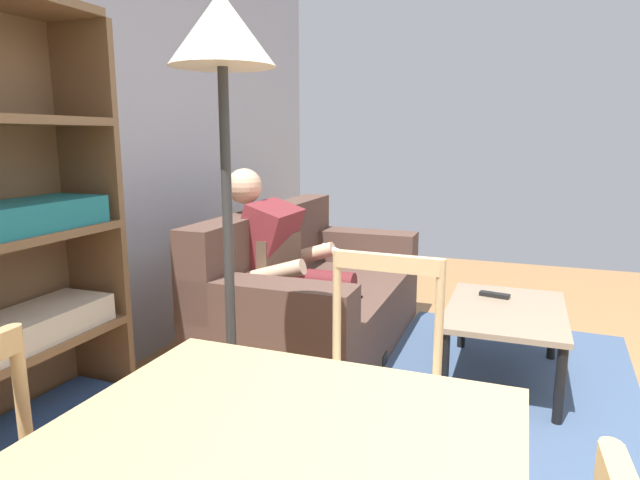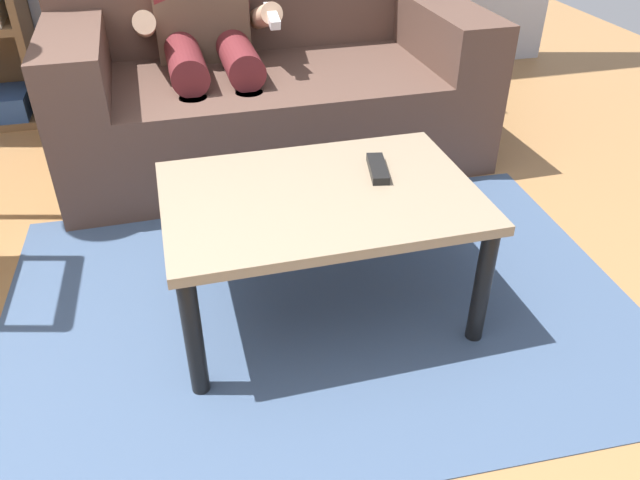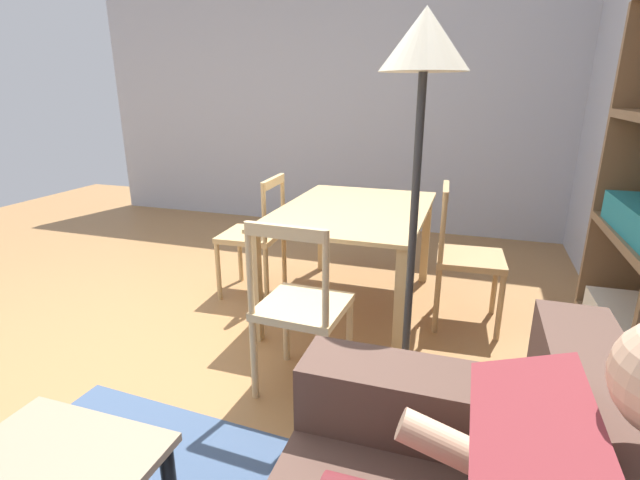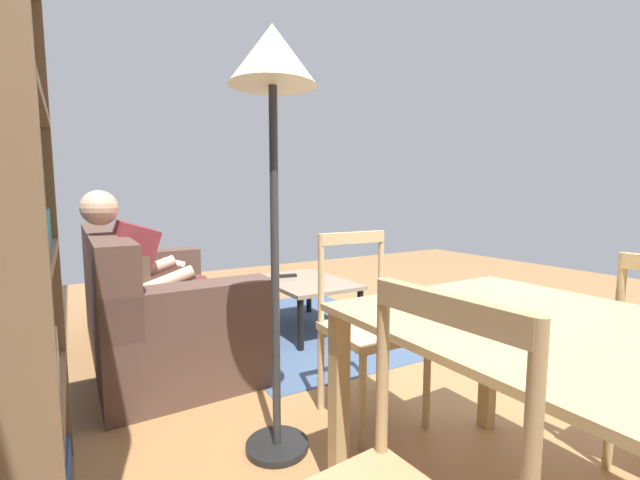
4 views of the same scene
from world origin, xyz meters
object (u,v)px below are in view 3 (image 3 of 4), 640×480
at_px(dining_table, 353,222).
at_px(floor_lamp, 422,83).
at_px(dining_chair_near_wall, 466,258).
at_px(dining_chair_facing_couch, 301,308).
at_px(dining_chair_by_doorway, 255,236).

xyz_separation_m(dining_table, floor_lamp, (1.01, 0.53, 0.89)).
relative_size(dining_chair_near_wall, floor_lamp, 0.51).
relative_size(dining_chair_facing_couch, floor_lamp, 0.52).
bearing_deg(floor_lamp, dining_chair_near_wall, 167.05).
distance_m(dining_chair_near_wall, dining_chair_facing_couch, 1.28).
xyz_separation_m(dining_table, dining_chair_facing_couch, (1.03, -0.00, -0.17)).
bearing_deg(dining_chair_by_doorway, dining_chair_facing_couch, 36.28).
xyz_separation_m(dining_table, dining_chair_near_wall, (0.00, 0.76, -0.17)).
bearing_deg(dining_chair_facing_couch, dining_chair_near_wall, 143.56).
relative_size(dining_chair_by_doorway, floor_lamp, 0.50).
height_order(dining_chair_by_doorway, floor_lamp, floor_lamp).
relative_size(dining_chair_facing_couch, dining_chair_by_doorway, 1.03).
distance_m(dining_table, dining_chair_by_doorway, 0.78).
distance_m(dining_table, dining_chair_facing_couch, 1.04).
height_order(dining_table, dining_chair_by_doorway, dining_chair_by_doorway).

